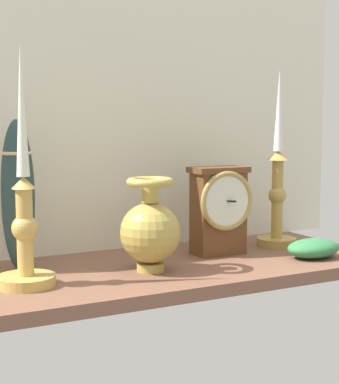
{
  "coord_description": "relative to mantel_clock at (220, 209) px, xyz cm",
  "views": [
    {
      "loc": [
        -47.18,
        -104.68,
        27.51
      ],
      "look_at": [
        7.19,
        0.0,
        14.0
      ],
      "focal_mm": 57.93,
      "sensor_mm": 36.0,
      "label": 1
    }
  ],
  "objects": [
    {
      "name": "mantel_clock",
      "position": [
        0.0,
        0.0,
        0.0
      ],
      "size": [
        12.22,
        8.7,
        18.2
      ],
      "color": "brown",
      "rests_on": "ground_plane"
    },
    {
      "name": "back_wall",
      "position": [
        -20.3,
        15.71,
        22.91
      ],
      "size": [
        120.0,
        2.0,
        65.0
      ],
      "primitive_type": "cube",
      "color": "silver",
      "rests_on": "ground_plane"
    },
    {
      "name": "candlestick_tall_left",
      "position": [
        15.89,
        1.53,
        2.59
      ],
      "size": [
        8.77,
        8.77,
        38.66
      ],
      "color": "#AF8F44",
      "rests_on": "ground_plane"
    },
    {
      "name": "tall_ceramic_vase",
      "position": [
        -40.3,
        5.14,
        4.51
      ],
      "size": [
        6.12,
        6.12,
        27.91
      ],
      "color": "#243C3C",
      "rests_on": "ground_plane"
    },
    {
      "name": "ivy_sprig",
      "position": [
        15.14,
        -11.68,
        -7.64
      ],
      "size": [
        11.59,
        8.11,
        3.89
      ],
      "color": "#337B47",
      "rests_on": "ground_plane"
    },
    {
      "name": "brass_vase_bulbous",
      "position": [
        -19.15,
        -6.81,
        -1.69
      ],
      "size": [
        11.19,
        11.19,
        17.33
      ],
      "color": "#B09A45",
      "rests_on": "ground_plane"
    },
    {
      "name": "candlestick_tall_center",
      "position": [
        -42.09,
        -6.36,
        1.44
      ],
      "size": [
        9.95,
        9.95,
        40.06
      ],
      "color": "tan",
      "rests_on": "ground_plane"
    },
    {
      "name": "ground_plane",
      "position": [
        -20.3,
        -2.79,
        -10.79
      ],
      "size": [
        100.0,
        36.0,
        2.4
      ],
      "primitive_type": "cube",
      "color": "brown"
    }
  ]
}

